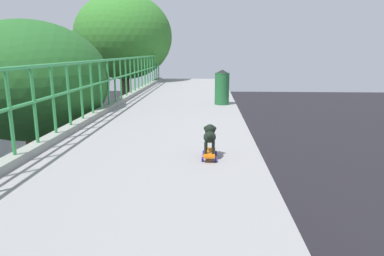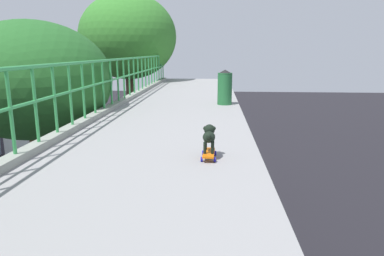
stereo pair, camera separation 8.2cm
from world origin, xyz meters
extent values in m
cylinder|color=green|center=(-0.25, 1.73, 6.36)|extent=(0.04, 0.04, 1.02)
cylinder|color=green|center=(-0.25, 2.31, 6.36)|extent=(0.04, 0.04, 1.02)
cylinder|color=green|center=(-0.25, 2.89, 6.36)|extent=(0.04, 0.04, 1.02)
cylinder|color=green|center=(-0.25, 3.47, 6.36)|extent=(0.04, 0.04, 1.02)
cylinder|color=green|center=(-0.25, 4.05, 6.36)|extent=(0.04, 0.04, 1.02)
cylinder|color=green|center=(-0.25, 4.63, 6.36)|extent=(0.04, 0.04, 1.02)
cylinder|color=green|center=(-0.25, 5.20, 6.36)|extent=(0.04, 0.04, 1.02)
cylinder|color=green|center=(-0.25, 5.78, 6.36)|extent=(0.04, 0.04, 1.02)
cylinder|color=green|center=(-0.25, 6.36, 6.36)|extent=(0.04, 0.04, 1.02)
cylinder|color=green|center=(-0.25, 6.94, 6.36)|extent=(0.04, 0.04, 1.02)
cylinder|color=green|center=(-0.25, 7.52, 6.36)|extent=(0.04, 0.04, 1.02)
cylinder|color=green|center=(-0.25, 8.09, 6.36)|extent=(0.04, 0.04, 1.02)
cylinder|color=green|center=(-0.25, 8.67, 6.36)|extent=(0.04, 0.04, 1.02)
cylinder|color=green|center=(-0.25, 9.25, 6.36)|extent=(0.04, 0.04, 1.02)
cylinder|color=green|center=(-0.25, 9.83, 6.36)|extent=(0.04, 0.04, 1.02)
cylinder|color=green|center=(-0.25, 10.41, 6.36)|extent=(0.04, 0.04, 1.02)
cylinder|color=green|center=(-0.25, 10.99, 6.36)|extent=(0.04, 0.04, 1.02)
cylinder|color=green|center=(-0.25, 11.56, 6.36)|extent=(0.04, 0.04, 1.02)
cylinder|color=green|center=(-0.25, 12.14, 6.36)|extent=(0.04, 0.04, 1.02)
cylinder|color=green|center=(-0.25, 12.72, 6.36)|extent=(0.04, 0.04, 1.02)
cylinder|color=green|center=(-0.25, 13.30, 6.36)|extent=(0.04, 0.04, 1.02)
cylinder|color=green|center=(-0.25, 13.88, 6.36)|extent=(0.04, 0.04, 1.02)
cube|color=slate|center=(-4.24, 9.91, 0.50)|extent=(1.80, 4.02, 0.60)
cube|color=#1E232B|center=(-4.24, 9.63, 1.05)|extent=(1.65, 1.64, 0.48)
cylinder|color=black|center=(-3.38, 11.19, 0.35)|extent=(0.19, 0.69, 0.69)
cylinder|color=black|center=(-5.10, 11.19, 0.35)|extent=(0.19, 0.69, 0.69)
cylinder|color=black|center=(-3.38, 8.62, 0.35)|extent=(0.19, 0.69, 0.69)
cylinder|color=black|center=(-5.10, 8.62, 0.35)|extent=(0.19, 0.69, 0.69)
cube|color=white|center=(-7.97, 20.35, 1.69)|extent=(2.36, 10.43, 2.82)
cube|color=black|center=(-7.97, 20.35, 2.18)|extent=(2.38, 9.59, 0.70)
cylinder|color=black|center=(-6.84, 24.00, 0.48)|extent=(0.28, 0.96, 0.96)
cylinder|color=black|center=(-9.10, 24.00, 0.48)|extent=(0.28, 0.96, 0.96)
cylinder|color=black|center=(-6.84, 17.49, 0.48)|extent=(0.28, 0.96, 0.96)
cylinder|color=black|center=(-9.10, 17.49, 0.48)|extent=(0.28, 0.96, 0.96)
cylinder|color=#4F4221|center=(-2.08, 5.68, 2.70)|extent=(0.41, 0.41, 5.41)
ellipsoid|color=#276328|center=(-2.08, 5.68, 6.41)|extent=(3.64, 3.64, 2.74)
cylinder|color=brown|center=(-1.84, 13.93, 3.25)|extent=(0.38, 0.38, 6.51)
ellipsoid|color=#39832E|center=(-1.84, 13.93, 7.71)|extent=(4.39, 4.39, 3.84)
cube|color=orange|center=(2.11, 2.04, 5.82)|extent=(0.15, 0.42, 0.02)
cylinder|color=#1A1AAA|center=(2.19, 2.17, 5.78)|extent=(0.03, 0.06, 0.06)
cylinder|color=#1A1AAA|center=(2.03, 2.17, 5.78)|extent=(0.03, 0.06, 0.06)
cylinder|color=#1A1AAA|center=(2.18, 1.90, 5.78)|extent=(0.03, 0.06, 0.06)
cylinder|color=#1A1AAA|center=(2.02, 1.90, 5.78)|extent=(0.03, 0.06, 0.06)
cylinder|color=black|center=(2.16, 2.14, 5.91)|extent=(0.04, 0.04, 0.15)
cylinder|color=black|center=(2.06, 2.15, 5.91)|extent=(0.04, 0.04, 0.15)
cylinder|color=black|center=(2.15, 1.96, 5.91)|extent=(0.04, 0.04, 0.15)
cylinder|color=black|center=(2.06, 1.96, 5.91)|extent=(0.04, 0.04, 0.15)
ellipsoid|color=black|center=(2.11, 2.05, 6.02)|extent=(0.16, 0.25, 0.14)
sphere|color=black|center=(2.11, 2.16, 6.09)|extent=(0.14, 0.14, 0.14)
ellipsoid|color=black|center=(2.11, 2.22, 6.08)|extent=(0.05, 0.06, 0.04)
sphere|color=black|center=(2.16, 2.15, 6.11)|extent=(0.06, 0.06, 0.06)
sphere|color=black|center=(2.06, 2.16, 6.11)|extent=(0.06, 0.06, 0.06)
sphere|color=black|center=(2.10, 1.92, 6.06)|extent=(0.07, 0.07, 0.07)
cylinder|color=#246735|center=(2.41, 6.63, 6.14)|extent=(0.36, 0.36, 0.80)
cone|color=black|center=(2.41, 6.63, 6.57)|extent=(0.37, 0.37, 0.10)
camera|label=1|loc=(2.10, -2.19, 7.08)|focal=32.54mm
camera|label=2|loc=(2.18, -2.18, 7.08)|focal=32.54mm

